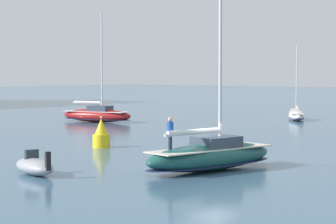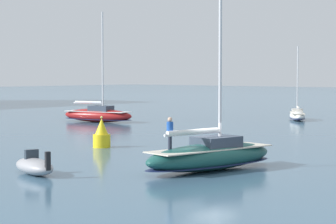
% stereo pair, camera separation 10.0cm
% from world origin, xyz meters
% --- Properties ---
extents(ground_plane, '(400.00, 400.00, 0.00)m').
position_xyz_m(ground_plane, '(0.00, 0.00, 0.00)').
color(ground_plane, '#42667F').
extents(sailboat_main, '(8.92, 3.82, 11.88)m').
position_xyz_m(sailboat_main, '(0.02, -0.00, 0.81)').
color(sailboat_main, '#194C47').
rests_on(sailboat_main, ground).
extents(sailboat_moored_mid_channel, '(5.85, 4.65, 8.16)m').
position_xyz_m(sailboat_moored_mid_channel, '(36.29, 15.57, 0.56)').
color(sailboat_moored_mid_channel, white).
rests_on(sailboat_moored_mid_channel, ground).
extents(sailboat_moored_outer_mooring, '(4.17, 8.76, 11.61)m').
position_xyz_m(sailboat_moored_outer_mooring, '(19.86, 30.15, 0.79)').
color(sailboat_moored_outer_mooring, maroon).
rests_on(sailboat_moored_outer_mooring, ground).
extents(motor_tender, '(2.22, 3.72, 1.34)m').
position_xyz_m(motor_tender, '(-7.10, 5.85, 0.43)').
color(motor_tender, '#99999E').
rests_on(motor_tender, ground).
extents(channel_buoy, '(1.22, 1.22, 2.19)m').
position_xyz_m(channel_buoy, '(3.64, 12.30, 0.87)').
color(channel_buoy, yellow).
rests_on(channel_buoy, ground).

